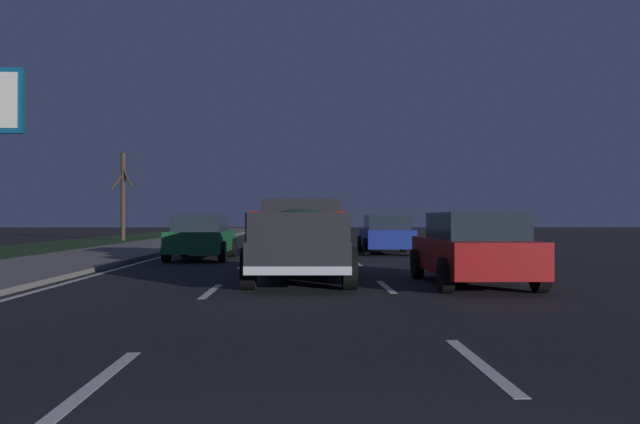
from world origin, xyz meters
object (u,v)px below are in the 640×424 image
object	(u,v)px
sedan_black	(304,235)
sedan_red	(473,248)
pickup_truck	(301,237)
bare_tree_far	(123,195)
sedan_blue	(386,234)
sedan_green	(202,237)

from	to	relation	value
sedan_black	sedan_red	distance (m)	11.43
pickup_truck	sedan_black	size ratio (longest dim) A/B	1.23
pickup_truck	bare_tree_far	xyz separation A→B (m)	(26.52, 11.41, 1.92)
sedan_black	sedan_red	size ratio (longest dim) A/B	1.01
sedan_blue	sedan_green	distance (m)	7.51
pickup_truck	sedan_green	size ratio (longest dim) A/B	1.24
sedan_green	sedan_blue	bearing A→B (deg)	-65.02
bare_tree_far	sedan_blue	bearing A→B (deg)	-136.81
pickup_truck	sedan_green	xyz separation A→B (m)	(7.62, 3.45, -0.20)
sedan_red	bare_tree_far	distance (m)	31.51
bare_tree_far	sedan_black	bearing A→B (deg)	-145.48
sedan_red	bare_tree_far	bearing A→B (deg)	28.59
sedan_red	sedan_blue	distance (m)	11.88
sedan_red	bare_tree_far	size ratio (longest dim) A/B	0.79
sedan_green	bare_tree_far	bearing A→B (deg)	22.84
sedan_green	bare_tree_far	size ratio (longest dim) A/B	0.79
sedan_red	sedan_green	bearing A→B (deg)	39.14
pickup_truck	sedan_blue	world-z (taller)	pickup_truck
sedan_black	sedan_blue	world-z (taller)	same
sedan_red	bare_tree_far	world-z (taller)	bare_tree_far
sedan_red	bare_tree_far	xyz separation A→B (m)	(27.60, 15.04, 2.12)
sedan_black	bare_tree_far	distance (m)	20.42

